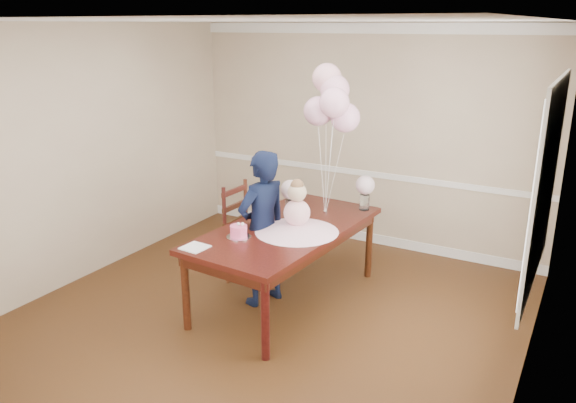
{
  "coord_description": "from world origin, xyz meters",
  "views": [
    {
      "loc": [
        2.51,
        -3.89,
        2.68
      ],
      "look_at": [
        0.0,
        0.59,
        1.05
      ],
      "focal_mm": 35.0,
      "sensor_mm": 36.0,
      "label": 1
    }
  ],
  "objects": [
    {
      "name": "chair_slat_low",
      "position": [
        -0.77,
        0.81,
        0.65
      ],
      "size": [
        0.05,
        0.42,
        0.05
      ],
      "primitive_type": "cube",
      "rotation": [
        0.0,
        0.0,
        -0.05
      ],
      "color": "#321C0D",
      "rests_on": "dining_chair_seat"
    },
    {
      "name": "dining_chair_seat",
      "position": [
        -0.56,
        0.8,
        0.47
      ],
      "size": [
        0.48,
        0.48,
        0.05
      ],
      "primitive_type": "cube",
      "rotation": [
        0.0,
        0.0,
        -0.05
      ],
      "color": "#3D2110",
      "rests_on": "chair_leg_fl"
    },
    {
      "name": "table_apron",
      "position": [
        -0.02,
        0.58,
        0.69
      ],
      "size": [
        1.1,
        2.07,
        0.11
      ],
      "primitive_type": "cube",
      "rotation": [
        0.0,
        0.0,
        -0.08
      ],
      "color": "black",
      "rests_on": "table_leg_fl"
    },
    {
      "name": "table_leg_bl",
      "position": [
        -0.38,
        1.58,
        0.37
      ],
      "size": [
        0.08,
        0.08,
        0.74
      ],
      "primitive_type": "cylinder",
      "rotation": [
        0.0,
        0.0,
        -0.08
      ],
      "color": "black",
      "rests_on": "floor"
    },
    {
      "name": "cake_flower_a",
      "position": [
        -0.26,
        0.13,
        0.92
      ],
      "size": [
        0.03,
        0.03,
        0.03
      ],
      "primitive_type": "sphere",
      "color": "silver",
      "rests_on": "birthday_cake"
    },
    {
      "name": "table_leg_fl",
      "position": [
        -0.53,
        -0.35,
        0.37
      ],
      "size": [
        0.08,
        0.08,
        0.74
      ],
      "primitive_type": "cylinder",
      "rotation": [
        0.0,
        0.0,
        -0.08
      ],
      "color": "black",
      "rests_on": "floor"
    },
    {
      "name": "cake_platter",
      "position": [
        -0.26,
        0.13,
        0.79
      ],
      "size": [
        0.25,
        0.25,
        0.01
      ],
      "primitive_type": "cylinder",
      "rotation": [
        0.0,
        0.0,
        -0.08
      ],
      "color": "silver",
      "rests_on": "dining_table_top"
    },
    {
      "name": "chair_slat_mid",
      "position": [
        -0.77,
        0.81,
        0.82
      ],
      "size": [
        0.05,
        0.42,
        0.05
      ],
      "primitive_type": "cube",
      "rotation": [
        0.0,
        0.0,
        -0.05
      ],
      "color": "#34170E",
      "rests_on": "dining_chair_seat"
    },
    {
      "name": "rose_vase_far",
      "position": [
        0.45,
        1.45,
        0.87
      ],
      "size": [
        0.11,
        0.11,
        0.17
      ],
      "primitive_type": "cylinder",
      "rotation": [
        0.0,
        0.0,
        -0.08
      ],
      "color": "white",
      "rests_on": "dining_table_top"
    },
    {
      "name": "wall_left",
      "position": [
        -2.25,
        0.0,
        1.35
      ],
      "size": [
        0.02,
        5.0,
        2.7
      ],
      "primitive_type": "cube",
      "color": "tan",
      "rests_on": "floor"
    },
    {
      "name": "window_blinds",
      "position": [
        2.21,
        0.5,
        1.55
      ],
      "size": [
        0.01,
        1.5,
        1.4
      ],
      "primitive_type": "cube",
      "color": "white",
      "rests_on": "wall_right"
    },
    {
      "name": "floor",
      "position": [
        0.0,
        0.0,
        0.0
      ],
      "size": [
        4.5,
        5.0,
        0.0
      ],
      "primitive_type": "cube",
      "color": "#341D0D",
      "rests_on": "ground"
    },
    {
      "name": "chair_slat_top",
      "position": [
        -0.77,
        0.81,
        0.99
      ],
      "size": [
        0.05,
        0.42,
        0.05
      ],
      "primitive_type": "cube",
      "rotation": [
        0.0,
        0.0,
        -0.05
      ],
      "color": "#3C1510",
      "rests_on": "dining_chair_seat"
    },
    {
      "name": "balloon_ribbon_e",
      "position": [
        0.22,
        1.19,
        1.22
      ],
      "size": [
        0.15,
        0.07,
        0.82
      ],
      "primitive_type": "cylinder",
      "rotation": [
        -0.09,
        0.17,
        -0.08
      ],
      "color": "silver",
      "rests_on": "balloon_weight"
    },
    {
      "name": "crown_molding",
      "position": [
        0.0,
        2.49,
        2.63
      ],
      "size": [
        4.5,
        0.02,
        0.12
      ],
      "primitive_type": "cube",
      "color": "white",
      "rests_on": "wall_back"
    },
    {
      "name": "napkin",
      "position": [
        -0.45,
        -0.28,
        0.8
      ],
      "size": [
        0.23,
        0.23,
        0.01
      ],
      "primitive_type": "cube",
      "rotation": [
        0.0,
        0.0,
        -0.08
      ],
      "color": "white",
      "rests_on": "dining_table_top"
    },
    {
      "name": "balloon_e",
      "position": [
        0.3,
        1.23,
        1.79
      ],
      "size": [
        0.3,
        0.3,
        0.3
      ],
      "primitive_type": "sphere",
      "color": "#FFB4DB",
      "rests_on": "balloon_ribbon_e"
    },
    {
      "name": "balloon_ribbon_d",
      "position": [
        0.1,
        1.22,
        1.4
      ],
      "size": [
        0.08,
        0.12,
        1.19
      ],
      "primitive_type": "cylinder",
      "rotation": [
        -0.09,
        -0.07,
        -0.08
      ],
      "color": "white",
      "rests_on": "balloon_weight"
    },
    {
      "name": "wall_right",
      "position": [
        2.25,
        0.0,
        1.35
      ],
      "size": [
        0.02,
        5.0,
        2.7
      ],
      "primitive_type": "cube",
      "color": "tan",
      "rests_on": "floor"
    },
    {
      "name": "chair_leg_fr",
      "position": [
        -0.38,
        0.61,
        0.23
      ],
      "size": [
        0.04,
        0.04,
        0.45
      ],
      "primitive_type": "cylinder",
      "rotation": [
        0.0,
        0.0,
        -0.05
      ],
      "color": "#3C1A10",
      "rests_on": "floor"
    },
    {
      "name": "chair_leg_bl",
      "position": [
        -0.74,
        1.0,
        0.23
      ],
      "size": [
        0.04,
        0.04,
        0.45
      ],
      "primitive_type": "cylinder",
      "rotation": [
        0.0,
        0.0,
        -0.05
      ],
      "color": "#3C1510",
      "rests_on": "floor"
    },
    {
      "name": "chair_back_post_r",
      "position": [
        -0.76,
        1.0,
        0.78
      ],
      "size": [
        0.04,
        0.04,
        0.59
      ],
      "primitive_type": "cylinder",
      "rotation": [
        0.0,
        0.0,
        -0.05
      ],
      "color": "#3D1B10",
      "rests_on": "dining_chair_seat"
    },
    {
      "name": "baby_skirt",
      "position": [
        0.14,
        0.52,
        0.84
      ],
      "size": [
        0.86,
        0.86,
        0.11
      ],
      "primitive_type": "cone",
      "rotation": [
        0.0,
        0.0,
        -0.08
      ],
      "color": "#FEBBD2",
      "rests_on": "dining_table_top"
    },
    {
      "name": "balloon_ribbon_b",
      "position": [
        0.18,
        1.12,
        1.3
      ],
      "size": [
        0.1,
        0.06,
        0.98
      ],
      "primitive_type": "cylinder",
      "rotation": [
        0.05,
        0.1,
        -0.08
      ],
      "color": "white",
      "rests_on": "balloon_weight"
    },
    {
      "name": "roses_far",
      "position": [
        0.45,
        1.45,
        1.06
      ],
      "size": [
        0.2,
        0.2,
        0.2
      ],
      "primitive_type": "sphere",
      "color": "beige",
      "rests_on": "rose_vase_far"
    },
    {
      "name": "balloon_weight",
      "position": [
        0.13,
        1.15,
        0.8
      ],
      "size": [
        0.05,
        0.05,
        0.02
      ],
      "primitive_type": "cylinder",
      "rotation": [
        0.0,
        0.0,
        -0.08
      ],
      "color": "silver",
      "rests_on": "dining_table_top"
    },
    {
      "name": "balloon_b",
      "position": [
        0.23,
        1.09,
        1.95
      ],
      "size": [
        0.3,
        0.3,
        0.3
      ],
      "primitive_type": "sphere",
      "color": "#FFB4D5",
      "rests_on": "balloon_ribbon_b"
    },
    {
      "name": "baby_torso",
      "position": [
        0.14,
        0.52,
        0.98
      ],
      "size": [
        0.25,
        0.25,
        0.25
      ],
      "primitive_type": "sphere",
      "color": "#FFA1D4",
      "rests_on": "baby_skirt"
    },
    {
      "name": "roses_near",
      "position": [
        -0.15,
        0.91,
        1.06
      ],
      "size": [
        0.2,
        0.2,
        0.2
      ],
      "primitive_type": "sphere",
      "color": "beige",
      "rests_on": "rose_vase_near"
    },
    {
      "name": "balloon_ribbon_c",
      "position": [
        0.15,
        1.21,
        1.35
      ],
      "size": [
        0.03,
        0.1,
        1.09
      ],
      "primitive_type": "cylinder",
      "rotation": [
        -0.09,
        0.02,
        -0.08
      ],
      "color": "white",
      "rests_on": "balloon_weight"
    },
    {
      "name": "woman",
      "position": [
        -0.21,
        0.46,
        0.78
      ],
      "size": [
        0.54,
        0.66,
        1.55
      ],
      "primitive_type": "imported",
      "rotation": [
        0.0,
        0.0,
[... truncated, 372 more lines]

